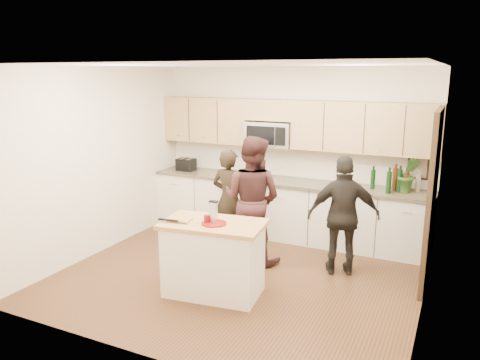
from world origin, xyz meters
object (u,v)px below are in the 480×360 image
at_px(island, 213,258).
at_px(woman_center, 252,200).
at_px(woman_right, 344,216).
at_px(woman_left, 229,199).
at_px(toaster, 186,165).

distance_m(island, woman_center, 1.23).
relative_size(island, woman_right, 0.81).
bearing_deg(woman_right, woman_left, -25.81).
bearing_deg(woman_left, toaster, -29.43).
xyz_separation_m(woman_center, woman_right, (1.26, 0.11, -0.10)).
relative_size(woman_left, woman_center, 0.86).
bearing_deg(woman_center, woman_left, -27.09).
relative_size(toaster, woman_left, 0.20).
distance_m(woman_center, woman_right, 1.27).
bearing_deg(island, woman_right, 37.82).
bearing_deg(island, woman_center, 83.33).
xyz_separation_m(toaster, woman_left, (1.25, -0.81, -0.28)).
relative_size(island, woman_left, 0.84).
xyz_separation_m(island, toaster, (-1.77, 2.25, 0.59)).
bearing_deg(woman_center, island, 93.32).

